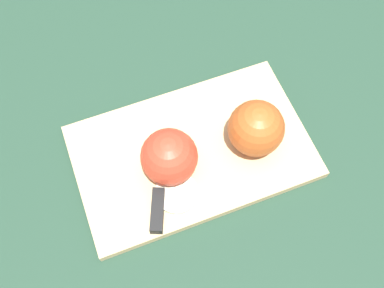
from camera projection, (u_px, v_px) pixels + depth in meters
name	position (u px, v px, depth m)	size (l,w,h in m)	color
ground_plane	(192.00, 154.00, 0.74)	(4.00, 4.00, 0.00)	#1E3828
cutting_board	(192.00, 152.00, 0.73)	(0.41, 0.29, 0.02)	tan
apple_half_left	(256.00, 128.00, 0.69)	(0.09, 0.09, 0.09)	#AD4C1E
apple_half_right	(169.00, 157.00, 0.67)	(0.09, 0.09, 0.09)	red
knife	(158.00, 204.00, 0.68)	(0.10, 0.14, 0.02)	silver
apple_slice	(177.00, 193.00, 0.69)	(0.07, 0.07, 0.01)	beige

